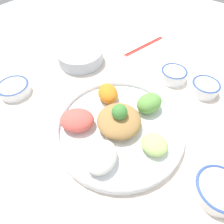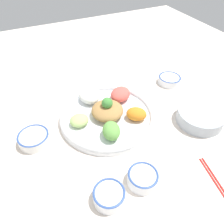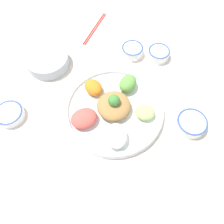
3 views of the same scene
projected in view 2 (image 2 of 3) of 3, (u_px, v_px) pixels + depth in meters
The scene contains 10 objects.
ground_plane at pixel (100, 121), 0.93m from camera, with size 2.40×2.40×0.00m, color silver.
salad_platter at pixel (107, 113), 0.93m from camera, with size 0.40×0.40×0.11m.
sauce_bowl_red at pixel (34, 138), 0.83m from camera, with size 0.12×0.12×0.04m.
rice_bowl_blue at pixel (143, 178), 0.70m from camera, with size 0.10×0.10×0.05m.
sauce_bowl_dark at pixel (109, 195), 0.66m from camera, with size 0.10×0.10×0.04m.
rice_bowl_plain at pixel (169, 79), 1.13m from camera, with size 0.11×0.11×0.04m.
side_serving_bowl at pixel (200, 116), 0.91m from camera, with size 0.19×0.19×0.05m.
chopsticks_pair_near at pixel (222, 189), 0.69m from camera, with size 0.07×0.25×0.01m.
serving_spoon_main at pixel (9, 111), 0.97m from camera, with size 0.11×0.04×0.01m.
serving_spoon_extra at pixel (35, 91), 1.08m from camera, with size 0.07×0.13×0.01m.
Camera 2 is at (0.24, 0.62, 0.65)m, focal length 35.00 mm.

